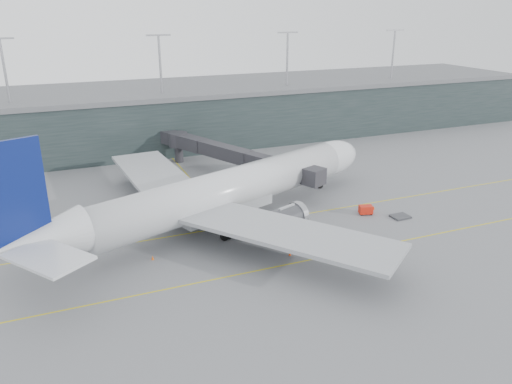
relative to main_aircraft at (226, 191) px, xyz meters
name	(u,v)px	position (x,y,z in m)	size (l,w,h in m)	color
ground	(198,222)	(-4.62, 1.96, -5.84)	(320.00, 320.00, 0.00)	#5C5B61
taxiline_a	(205,231)	(-4.62, -2.04, -5.83)	(160.00, 0.25, 0.02)	gold
taxiline_b	(237,275)	(-4.62, -18.04, -5.83)	(160.00, 0.25, 0.02)	gold
taxiline_lead_main	(195,183)	(0.38, 21.96, -5.83)	(0.25, 60.00, 0.02)	gold
terminal	(138,116)	(-4.63, 59.95, 1.77)	(240.00, 36.00, 29.00)	#1F2A2A
main_aircraft	(226,191)	(0.00, 0.00, 0.00)	(71.68, 66.18, 20.83)	silver
jet_bridge	(231,150)	(10.15, 25.77, -0.35)	(23.23, 45.24, 7.34)	#2A292E
gse_cart	(366,210)	(24.77, -6.31, -4.93)	(2.74, 2.13, 1.64)	red
baggage_dolly	(400,216)	(29.73, -9.99, -5.65)	(3.19, 2.56, 0.32)	#333438
uld_a	(164,199)	(-8.28, 12.69, -4.75)	(2.84, 2.61, 2.08)	#3D3E42
uld_b	(167,198)	(-7.57, 13.61, -4.99)	(2.10, 1.85, 1.63)	#3D3E42
uld_c	(186,196)	(-3.81, 12.98, -5.01)	(1.91, 1.61, 1.59)	#3D3E42
cone_nose	(374,208)	(27.53, -4.92, -5.53)	(0.40, 0.40, 0.63)	#FF400E
cone_wing_stbd	(290,253)	(4.87, -15.56, -5.52)	(0.40, 0.40, 0.64)	#E9440C
cone_wing_port	(226,196)	(3.86, 11.56, -5.48)	(0.46, 0.46, 0.73)	#FD5A0E
cone_tail	(153,258)	(-14.87, -8.97, -5.51)	(0.42, 0.42, 0.66)	#E3560C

